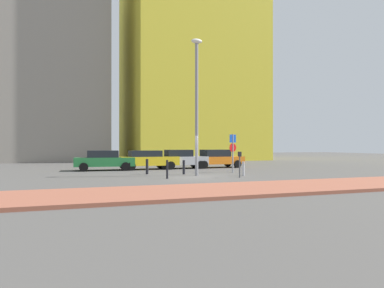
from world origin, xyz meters
name	(u,v)px	position (x,y,z in m)	size (l,w,h in m)	color
ground_plane	(194,177)	(0.00, 0.00, 0.00)	(120.00, 120.00, 0.00)	#4C4947
sidewalk_brick	(251,189)	(0.00, -7.01, 0.07)	(40.00, 4.20, 0.14)	#93513D
parked_car_green	(104,160)	(-4.61, 7.30, 0.79)	(4.48, 2.22, 1.50)	#237238
parked_car_yellow	(148,159)	(-1.24, 7.31, 0.79)	(4.57, 2.04, 1.49)	gold
parked_car_silver	(180,159)	(1.43, 7.45, 0.78)	(4.37, 1.96, 1.53)	#B7BABF
parked_car_orange	(216,158)	(4.69, 7.57, 0.78)	(4.57, 2.14, 1.52)	orange
parking_sign_post	(233,148)	(3.60, 2.14, 1.67)	(0.59, 0.19, 2.66)	gray
parking_meter	(240,161)	(2.26, -1.54, 0.98)	(0.18, 0.14, 1.52)	#4C4C51
street_lamp	(197,97)	(0.40, 0.69, 4.93)	(0.70, 0.36, 8.57)	gray
traffic_bollard_near	(167,169)	(-1.92, -0.75, 0.53)	(0.12, 0.12, 1.06)	black
traffic_bollard_mid	(184,167)	(-0.08, 1.81, 0.46)	(0.16, 0.16, 0.93)	black
traffic_bollard_far	(147,167)	(-2.31, 2.72, 0.50)	(0.17, 0.17, 1.00)	black
traffic_bollard_edge	(243,169)	(3.04, -0.49, 0.44)	(0.16, 0.16, 0.88)	#B7B7BC
building_colorful_midrise	(188,48)	(8.76, 26.74, 15.41)	(16.69, 16.57, 30.83)	gold
building_under_construction	(58,66)	(-8.14, 26.20, 11.55)	(11.47, 10.10, 23.10)	gray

